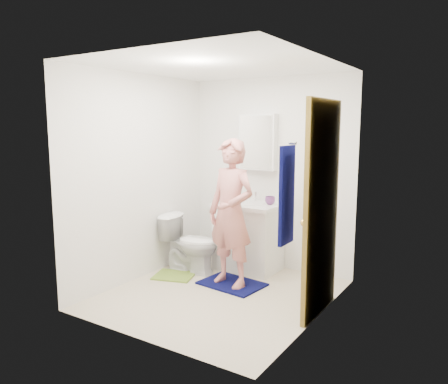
# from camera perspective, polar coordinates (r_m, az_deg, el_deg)

# --- Properties ---
(floor) EXTENTS (2.20, 2.40, 0.02)m
(floor) POSITION_cam_1_polar(r_m,az_deg,el_deg) (4.85, -0.69, -13.34)
(floor) COLOR beige
(floor) RESTS_ON ground
(ceiling) EXTENTS (2.20, 2.40, 0.02)m
(ceiling) POSITION_cam_1_polar(r_m,az_deg,el_deg) (4.53, -0.75, 16.33)
(ceiling) COLOR white
(ceiling) RESTS_ON ground
(wall_back) EXTENTS (2.20, 0.02, 2.40)m
(wall_back) POSITION_cam_1_polar(r_m,az_deg,el_deg) (5.58, 6.12, 2.38)
(wall_back) COLOR white
(wall_back) RESTS_ON ground
(wall_front) EXTENTS (2.20, 0.02, 2.40)m
(wall_front) POSITION_cam_1_polar(r_m,az_deg,el_deg) (3.60, -11.37, -1.19)
(wall_front) COLOR white
(wall_front) RESTS_ON ground
(wall_left) EXTENTS (0.02, 2.40, 2.40)m
(wall_left) POSITION_cam_1_polar(r_m,az_deg,el_deg) (5.22, -10.96, 1.85)
(wall_left) COLOR white
(wall_left) RESTS_ON ground
(wall_right) EXTENTS (0.02, 2.40, 2.40)m
(wall_right) POSITION_cam_1_polar(r_m,az_deg,el_deg) (4.04, 12.56, -0.16)
(wall_right) COLOR white
(wall_right) RESTS_ON ground
(vanity_cabinet) EXTENTS (0.75, 0.55, 0.80)m
(vanity_cabinet) POSITION_cam_1_polar(r_m,az_deg,el_deg) (5.54, 3.22, -6.06)
(vanity_cabinet) COLOR white
(vanity_cabinet) RESTS_ON floor
(countertop) EXTENTS (0.79, 0.59, 0.05)m
(countertop) POSITION_cam_1_polar(r_m,az_deg,el_deg) (5.44, 3.26, -1.73)
(countertop) COLOR white
(countertop) RESTS_ON vanity_cabinet
(sink_basin) EXTENTS (0.40, 0.40, 0.03)m
(sink_basin) POSITION_cam_1_polar(r_m,az_deg,el_deg) (5.44, 3.26, -1.57)
(sink_basin) COLOR white
(sink_basin) RESTS_ON countertop
(faucet) EXTENTS (0.03, 0.03, 0.12)m
(faucet) POSITION_cam_1_polar(r_m,az_deg,el_deg) (5.58, 4.17, -0.59)
(faucet) COLOR silver
(faucet) RESTS_ON countertop
(medicine_cabinet) EXTENTS (0.50, 0.12, 0.70)m
(medicine_cabinet) POSITION_cam_1_polar(r_m,az_deg,el_deg) (5.56, 4.47, 6.52)
(medicine_cabinet) COLOR white
(medicine_cabinet) RESTS_ON wall_back
(mirror_panel) EXTENTS (0.46, 0.01, 0.66)m
(mirror_panel) POSITION_cam_1_polar(r_m,az_deg,el_deg) (5.50, 4.16, 6.50)
(mirror_panel) COLOR white
(mirror_panel) RESTS_ON wall_back
(door) EXTENTS (0.05, 0.80, 2.05)m
(door) POSITION_cam_1_polar(r_m,az_deg,el_deg) (4.22, 12.61, -2.19)
(door) COLOR olive
(door) RESTS_ON ground
(door_knob) EXTENTS (0.07, 0.07, 0.07)m
(door_knob) POSITION_cam_1_polar(r_m,az_deg,el_deg) (3.96, 10.43, -3.96)
(door_knob) COLOR gold
(door_knob) RESTS_ON door
(towel) EXTENTS (0.03, 0.24, 0.80)m
(towel) POSITION_cam_1_polar(r_m,az_deg,el_deg) (3.54, 8.19, -0.45)
(towel) COLOR #06093E
(towel) RESTS_ON wall_right
(towel_hook) EXTENTS (0.06, 0.02, 0.02)m
(towel_hook) POSITION_cam_1_polar(r_m,az_deg,el_deg) (3.48, 8.94, 6.34)
(towel_hook) COLOR silver
(towel_hook) RESTS_ON wall_right
(toilet) EXTENTS (0.75, 0.50, 0.72)m
(toilet) POSITION_cam_1_polar(r_m,az_deg,el_deg) (5.47, -4.42, -6.70)
(toilet) COLOR white
(toilet) RESTS_ON floor
(bath_mat) EXTENTS (0.75, 0.57, 0.02)m
(bath_mat) POSITION_cam_1_polar(r_m,az_deg,el_deg) (5.11, 1.05, -11.89)
(bath_mat) COLOR #06093E
(bath_mat) RESTS_ON floor
(green_rug) EXTENTS (0.56, 0.51, 0.02)m
(green_rug) POSITION_cam_1_polar(r_m,az_deg,el_deg) (5.41, -6.53, -10.79)
(green_rug) COLOR olive
(green_rug) RESTS_ON floor
(soap_dispenser) EXTENTS (0.10, 0.10, 0.19)m
(soap_dispenser) POSITION_cam_1_polar(r_m,az_deg,el_deg) (5.53, 1.07, -0.28)
(soap_dispenser) COLOR #AF526D
(soap_dispenser) RESTS_ON countertop
(toothbrush_cup) EXTENTS (0.13, 0.13, 0.10)m
(toothbrush_cup) POSITION_cam_1_polar(r_m,az_deg,el_deg) (5.37, 6.03, -1.11)
(toothbrush_cup) COLOR #71387C
(toothbrush_cup) RESTS_ON countertop
(man) EXTENTS (0.66, 0.49, 1.65)m
(man) POSITION_cam_1_polar(r_m,az_deg,el_deg) (4.85, 0.92, -2.75)
(man) COLOR tan
(man) RESTS_ON bath_mat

